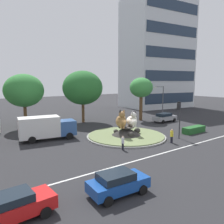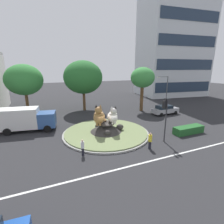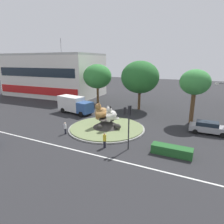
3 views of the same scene
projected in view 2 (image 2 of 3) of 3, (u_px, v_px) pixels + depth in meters
ground_plane at (106, 134)px, 20.57m from camera, size 160.00×160.00×0.00m
lane_centreline at (137, 164)px, 13.98m from camera, size 112.00×0.20×0.01m
roundabout_island at (106, 130)px, 20.47m from camera, size 10.54×10.54×1.41m
cat_statue_tabby at (99, 117)px, 19.66m from camera, size 2.37×2.49×2.44m
cat_statue_white at (113, 116)px, 20.07m from camera, size 1.62×2.19×2.16m
traffic_light_mast at (165, 111)px, 17.48m from camera, size 0.71×0.56×4.81m
office_tower at (173, 44)px, 47.24m from camera, size 19.34×14.27×29.09m
clipped_hedge_strip at (188, 130)px, 20.56m from camera, size 4.02×1.20×0.90m
broadleaf_tree_behind_island at (143, 78)px, 30.07m from camera, size 4.34×4.34×8.06m
second_tree_near_tower at (83, 77)px, 30.42m from camera, size 7.09×7.09×9.24m
third_tree_left at (24, 80)px, 27.62m from camera, size 6.02×6.02×8.53m
streetlight_arm at (165, 90)px, 31.30m from camera, size 2.26×0.54×6.41m
pedestrian_yellow_shirt at (150, 140)px, 16.48m from camera, size 0.37×0.37×1.72m
pedestrian_white_shirt at (83, 147)px, 15.24m from camera, size 0.31×0.31×1.58m
sedan_on_far_lane at (165, 110)px, 28.96m from camera, size 4.79×2.14×1.60m
delivery_box_truck at (25, 119)px, 21.05m from camera, size 7.21×3.47×3.01m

